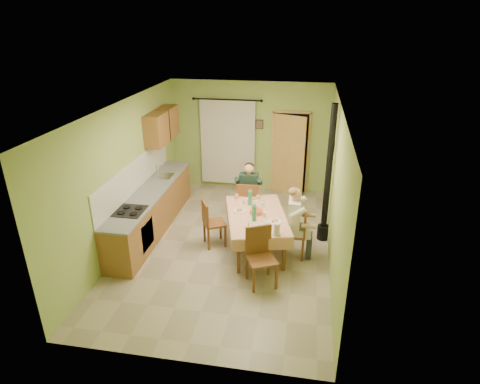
% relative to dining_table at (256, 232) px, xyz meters
% --- Properties ---
extents(floor, '(4.00, 6.00, 0.01)m').
position_rel_dining_table_xyz_m(floor, '(-0.59, 0.03, -0.38)').
color(floor, tan).
rests_on(floor, ground).
extents(room_shell, '(4.04, 6.04, 2.82)m').
position_rel_dining_table_xyz_m(room_shell, '(-0.59, 0.03, 1.44)').
color(room_shell, '#A3C062').
rests_on(room_shell, ground).
extents(kitchen_run, '(0.64, 3.64, 1.56)m').
position_rel_dining_table_xyz_m(kitchen_run, '(-2.30, 0.42, 0.10)').
color(kitchen_run, '#905D2C').
rests_on(kitchen_run, ground).
extents(upper_cabinets, '(0.35, 1.40, 0.70)m').
position_rel_dining_table_xyz_m(upper_cabinets, '(-2.41, 1.73, 1.57)').
color(upper_cabinets, '#905D2C').
rests_on(upper_cabinets, room_shell).
extents(curtain, '(1.70, 0.07, 2.22)m').
position_rel_dining_table_xyz_m(curtain, '(-1.14, 2.93, 0.88)').
color(curtain, black).
rests_on(curtain, ground).
extents(doorway, '(0.96, 0.33, 2.15)m').
position_rel_dining_table_xyz_m(doorway, '(0.44, 2.93, 0.67)').
color(doorway, black).
rests_on(doorway, ground).
extents(dining_table, '(1.51, 2.03, 0.76)m').
position_rel_dining_table_xyz_m(dining_table, '(0.00, 0.00, 0.00)').
color(dining_table, '#E29F79').
rests_on(dining_table, ground).
extents(tableware, '(0.97, 1.53, 0.33)m').
position_rel_dining_table_xyz_m(tableware, '(0.05, -0.10, 0.45)').
color(tableware, white).
rests_on(tableware, dining_table).
extents(chair_far, '(0.48, 0.48, 1.03)m').
position_rel_dining_table_xyz_m(chair_far, '(-0.31, 0.98, -0.09)').
color(chair_far, brown).
rests_on(chair_far, ground).
extents(chair_near, '(0.61, 0.61, 1.02)m').
position_rel_dining_table_xyz_m(chair_near, '(0.23, -1.08, -0.09)').
color(chair_near, brown).
rests_on(chair_near, ground).
extents(chair_right, '(0.40, 0.40, 0.95)m').
position_rel_dining_table_xyz_m(chair_right, '(0.76, -0.12, -0.09)').
color(chair_right, brown).
rests_on(chair_right, ground).
extents(chair_left, '(0.54, 0.54, 0.96)m').
position_rel_dining_table_xyz_m(chair_left, '(-0.85, 0.02, -0.09)').
color(chair_left, brown).
rests_on(chair_left, ground).
extents(man_far, '(0.59, 0.47, 1.39)m').
position_rel_dining_table_xyz_m(man_far, '(-0.31, 1.00, 0.50)').
color(man_far, '#192D23').
rests_on(man_far, chair_far).
extents(man_right, '(0.47, 0.58, 1.39)m').
position_rel_dining_table_xyz_m(man_right, '(0.75, -0.12, 0.50)').
color(man_right, silver).
rests_on(man_right, chair_right).
extents(stove_flue, '(0.24, 0.24, 2.80)m').
position_rel_dining_table_xyz_m(stove_flue, '(1.31, 0.63, 0.64)').
color(stove_flue, black).
rests_on(stove_flue, ground).
extents(picture_back, '(0.19, 0.03, 0.23)m').
position_rel_dining_table_xyz_m(picture_back, '(-0.34, 3.00, 1.37)').
color(picture_back, black).
rests_on(picture_back, room_shell).
extents(picture_right, '(0.03, 0.31, 0.21)m').
position_rel_dining_table_xyz_m(picture_right, '(1.38, 1.23, 1.47)').
color(picture_right, brown).
rests_on(picture_right, room_shell).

